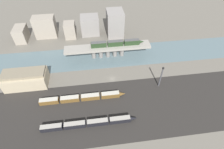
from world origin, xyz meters
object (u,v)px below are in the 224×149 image
at_px(train_yard_near, 89,123).
at_px(warehouse_building, 26,79).
at_px(train_on_bridge, 117,43).
at_px(signal_tower, 161,77).
at_px(train_yard_mid, 83,98).

height_order(train_yard_near, warehouse_building, warehouse_building).
bearing_deg(train_on_bridge, warehouse_building, -160.50).
height_order(warehouse_building, signal_tower, signal_tower).
xyz_separation_m(train_on_bridge, warehouse_building, (-61.75, -21.87, -6.31)).
height_order(train_on_bridge, train_yard_near, train_on_bridge).
bearing_deg(train_yard_near, train_yard_mid, 99.58).
xyz_separation_m(train_on_bridge, signal_tower, (22.02, -34.54, -3.43)).
bearing_deg(train_on_bridge, train_yard_mid, -124.06).
height_order(train_yard_near, signal_tower, signal_tower).
bearing_deg(signal_tower, train_on_bridge, 122.52).
bearing_deg(train_yard_mid, train_on_bridge, 55.94).
height_order(train_yard_mid, warehouse_building, warehouse_building).
relative_size(train_on_bridge, warehouse_building, 1.51).
bearing_deg(warehouse_building, train_on_bridge, 19.50).
bearing_deg(warehouse_building, train_yard_near, -42.42).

